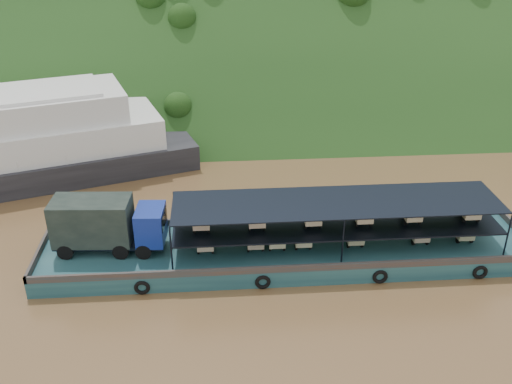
{
  "coord_description": "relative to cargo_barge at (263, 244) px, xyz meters",
  "views": [
    {
      "loc": [
        -4.99,
        -36.15,
        23.26
      ],
      "look_at": [
        -2.0,
        3.0,
        3.2
      ],
      "focal_mm": 40.0,
      "sensor_mm": 36.0,
      "label": 1
    }
  ],
  "objects": [
    {
      "name": "cargo_barge",
      "position": [
        0.0,
        0.0,
        0.0
      ],
      "size": [
        35.0,
        7.18,
        5.12
      ],
      "color": "#133642",
      "rests_on": "ground"
    },
    {
      "name": "hillside",
      "position": [
        1.85,
        37.51,
        -1.29
      ],
      "size": [
        140.0,
        39.6,
        39.6
      ],
      "primitive_type": "cube",
      "rotation": [
        0.79,
        0.0,
        0.0
      ],
      "color": "#193814",
      "rests_on": "ground"
    },
    {
      "name": "ground",
      "position": [
        1.85,
        1.51,
        -1.29
      ],
      "size": [
        160.0,
        160.0,
        0.0
      ],
      "primitive_type": "plane",
      "color": "brown",
      "rests_on": "ground"
    }
  ]
}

